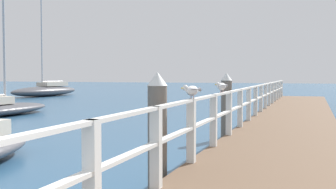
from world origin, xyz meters
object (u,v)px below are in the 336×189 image
at_px(seagull_foreground, 192,90).
at_px(boat_1, 46,90).
at_px(dock_piling_far, 226,106).
at_px(seagull_background, 221,86).
at_px(dock_piling_near, 157,131).

height_order(seagull_foreground, boat_1, boat_1).
distance_m(dock_piling_far, boat_1, 24.22).
bearing_deg(seagull_foreground, dock_piling_far, -66.55).
bearing_deg(dock_piling_far, seagull_foreground, -85.47).
bearing_deg(seagull_background, seagull_foreground, 106.08).
distance_m(dock_piling_far, seagull_foreground, 4.81).
relative_size(dock_piling_near, seagull_foreground, 3.72).
height_order(dock_piling_far, seagull_foreground, dock_piling_far).
bearing_deg(seagull_background, boat_1, -32.03).
xyz_separation_m(dock_piling_near, seagull_foreground, (0.38, 0.49, 0.58)).
xyz_separation_m(dock_piling_far, seagull_background, (0.38, -2.51, 0.58)).
bearing_deg(dock_piling_near, boat_1, 127.58).
relative_size(seagull_foreground, seagull_background, 0.99).
height_order(dock_piling_near, boat_1, boat_1).
relative_size(dock_piling_near, seagull_background, 3.68).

